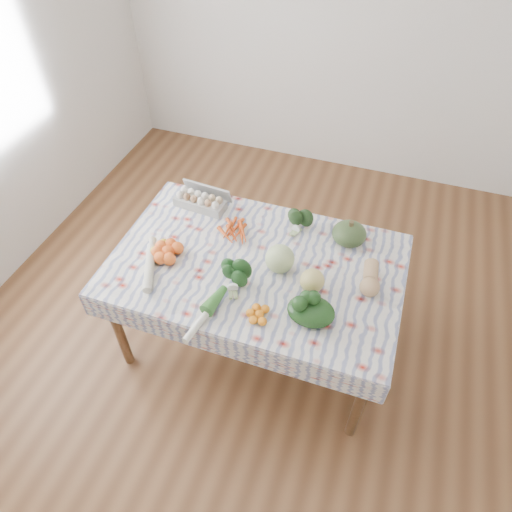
% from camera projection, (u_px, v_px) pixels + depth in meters
% --- Properties ---
extents(ground, '(4.50, 4.50, 0.00)m').
position_uv_depth(ground, '(256.00, 338.00, 3.16)').
color(ground, brown).
rests_on(ground, ground).
extents(wall_back, '(4.00, 0.04, 2.80)m').
position_uv_depth(wall_back, '(348.00, 13.00, 3.63)').
color(wall_back, white).
rests_on(wall_back, ground).
extents(dining_table, '(1.60, 1.00, 0.75)m').
position_uv_depth(dining_table, '(256.00, 273.00, 2.68)').
color(dining_table, brown).
rests_on(dining_table, ground).
extents(tablecloth, '(1.66, 1.06, 0.01)m').
position_uv_depth(tablecloth, '(256.00, 264.00, 2.62)').
color(tablecloth, silver).
rests_on(tablecloth, dining_table).
extents(egg_carton, '(0.34, 0.16, 0.09)m').
position_uv_depth(egg_carton, '(200.00, 202.00, 2.93)').
color(egg_carton, '#A3A39E').
rests_on(egg_carton, tablecloth).
extents(carrot_bunch, '(0.26, 0.25, 0.04)m').
position_uv_depth(carrot_bunch, '(236.00, 233.00, 2.76)').
color(carrot_bunch, '#D24B15').
rests_on(carrot_bunch, tablecloth).
extents(kale_bunch, '(0.15, 0.14, 0.12)m').
position_uv_depth(kale_bunch, '(299.00, 221.00, 2.77)').
color(kale_bunch, '#1C3617').
rests_on(kale_bunch, tablecloth).
extents(kabocha_squash, '(0.21, 0.21, 0.13)m').
position_uv_depth(kabocha_squash, '(349.00, 234.00, 2.69)').
color(kabocha_squash, '#374E28').
rests_on(kabocha_squash, tablecloth).
extents(cabbage, '(0.18, 0.18, 0.16)m').
position_uv_depth(cabbage, '(280.00, 259.00, 2.53)').
color(cabbage, '#B2C783').
rests_on(cabbage, tablecloth).
extents(butternut_squash, '(0.13, 0.24, 0.11)m').
position_uv_depth(butternut_squash, '(371.00, 278.00, 2.47)').
color(butternut_squash, tan).
rests_on(butternut_squash, tablecloth).
extents(orange_cluster, '(0.25, 0.25, 0.08)m').
position_uv_depth(orange_cluster, '(168.00, 252.00, 2.62)').
color(orange_cluster, orange).
rests_on(orange_cluster, tablecloth).
extents(broccoli, '(0.20, 0.20, 0.11)m').
position_uv_depth(broccoli, '(232.00, 279.00, 2.46)').
color(broccoli, '#1C491C').
rests_on(broccoli, tablecloth).
extents(mandarin_cluster, '(0.18, 0.18, 0.05)m').
position_uv_depth(mandarin_cluster, '(259.00, 314.00, 2.33)').
color(mandarin_cluster, orange).
rests_on(mandarin_cluster, tablecloth).
extents(grapefruit, '(0.14, 0.14, 0.13)m').
position_uv_depth(grapefruit, '(312.00, 281.00, 2.43)').
color(grapefruit, '#CDBB65').
rests_on(grapefruit, tablecloth).
extents(spinach_bag, '(0.30, 0.28, 0.11)m').
position_uv_depth(spinach_bag, '(311.00, 311.00, 2.31)').
color(spinach_bag, black).
rests_on(spinach_bag, tablecloth).
extents(daikon, '(0.19, 0.35, 0.05)m').
position_uv_depth(daikon, '(150.00, 267.00, 2.56)').
color(daikon, beige).
rests_on(daikon, tablecloth).
extents(leek, '(0.10, 0.36, 0.04)m').
position_uv_depth(leek, '(205.00, 315.00, 2.34)').
color(leek, white).
rests_on(leek, tablecloth).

